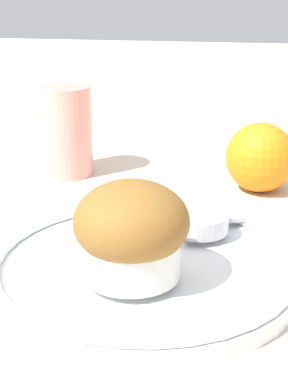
# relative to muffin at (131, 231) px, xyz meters

# --- Properties ---
(ground_plane) EXTENTS (3.00, 3.00, 0.00)m
(ground_plane) POSITION_rel_muffin_xyz_m (0.01, 0.05, -0.06)
(ground_plane) COLOR beige
(plate) EXTENTS (0.25, 0.25, 0.02)m
(plate) POSITION_rel_muffin_xyz_m (0.01, 0.03, -0.05)
(plate) COLOR white
(plate) RESTS_ON ground_plane
(muffin) EXTENTS (0.09, 0.09, 0.07)m
(muffin) POSITION_rel_muffin_xyz_m (0.00, 0.00, 0.00)
(muffin) COLOR silver
(muffin) RESTS_ON plate
(cream_ramekin) EXTENTS (0.05, 0.05, 0.02)m
(cream_ramekin) POSITION_rel_muffin_xyz_m (0.04, 0.09, -0.03)
(cream_ramekin) COLOR silver
(cream_ramekin) RESTS_ON plate
(berry_pair) EXTENTS (0.03, 0.01, 0.01)m
(berry_pair) POSITION_rel_muffin_xyz_m (-0.01, 0.06, -0.03)
(berry_pair) COLOR maroon
(berry_pair) RESTS_ON plate
(butter_knife) EXTENTS (0.14, 0.08, 0.00)m
(butter_knife) POSITION_rel_muffin_xyz_m (0.01, 0.09, -0.03)
(butter_knife) COLOR #B7B7BC
(butter_knife) RESTS_ON plate
(orange_fruit) EXTENTS (0.08, 0.08, 0.08)m
(orange_fruit) POSITION_rel_muffin_xyz_m (0.10, 0.26, -0.02)
(orange_fruit) COLOR orange
(orange_fruit) RESTS_ON ground_plane
(juice_glass) EXTENTS (0.06, 0.06, 0.11)m
(juice_glass) POSITION_rel_muffin_xyz_m (-0.13, 0.28, -0.00)
(juice_glass) COLOR #E5998C
(juice_glass) RESTS_ON ground_plane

